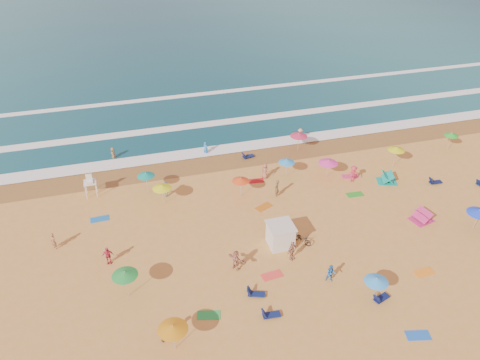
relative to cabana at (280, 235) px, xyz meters
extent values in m
plane|color=gold|center=(-3.44, 2.63, -1.00)|extent=(220.00, 220.00, 0.00)
cube|color=#0C4756|center=(-3.44, 86.63, -1.00)|extent=(220.00, 140.00, 0.18)
plane|color=olive|center=(-3.44, 15.13, -0.99)|extent=(220.00, 220.00, 0.00)
cube|color=white|center=(-3.44, 17.63, -0.90)|extent=(200.00, 2.20, 0.05)
cube|color=white|center=(-3.44, 24.63, -0.90)|extent=(200.00, 1.60, 0.05)
cube|color=white|center=(-3.44, 34.63, -0.90)|extent=(200.00, 1.20, 0.05)
cube|color=silver|center=(0.00, 0.00, 0.00)|extent=(2.00, 2.00, 2.00)
cube|color=silver|center=(0.00, 0.00, 1.06)|extent=(2.20, 2.20, 0.12)
imported|color=black|center=(1.90, -0.30, -0.51)|extent=(1.57, 1.92, 0.98)
cone|color=green|center=(24.62, 10.48, 1.05)|extent=(1.60, 1.60, 0.35)
cone|color=green|center=(-13.12, -2.45, 1.31)|extent=(1.94, 1.94, 0.35)
cone|color=#3598EE|center=(4.65, -7.74, 0.91)|extent=(1.79, 1.79, 0.35)
cone|color=#E64618|center=(-1.28, 7.96, 0.99)|extent=(1.68, 1.68, 0.35)
cone|color=#3198DE|center=(4.32, 10.07, 0.99)|extent=(1.72, 1.72, 0.35)
cone|color=yellow|center=(-8.85, 8.79, 0.99)|extent=(1.85, 1.85, 0.35)
cone|color=orange|center=(-10.47, -8.14, 1.12)|extent=(2.03, 2.03, 0.35)
cone|color=#EF3599|center=(8.47, 8.86, 0.94)|extent=(2.04, 2.04, 0.35)
cone|color=#1D45F8|center=(17.51, -2.87, 1.04)|extent=(2.06, 2.06, 0.35)
cone|color=#C62C4F|center=(7.70, 15.13, 1.07)|extent=(1.99, 1.99, 0.35)
cone|color=#118E7E|center=(-10.11, 11.01, 1.26)|extent=(1.73, 1.73, 0.35)
cone|color=yellow|center=(16.41, 8.81, 1.30)|extent=(1.83, 1.83, 0.35)
cube|color=#0F1D4F|center=(-3.74, -5.10, -0.83)|extent=(1.41, 0.97, 0.34)
cube|color=#101C53|center=(-3.30, -7.32, -0.83)|extent=(1.34, 0.66, 0.34)
cube|color=#0F184E|center=(5.20, -8.06, -0.83)|extent=(1.41, 0.94, 0.34)
cube|color=#0D1745|center=(18.89, 4.66, -0.83)|extent=(1.33, 0.63, 0.34)
cube|color=#101C52|center=(1.68, 15.13, -0.83)|extent=(1.38, 0.79, 0.34)
cube|color=#1D6BB6|center=(-14.95, 7.97, -0.98)|extent=(1.74, 0.93, 0.03)
cube|color=green|center=(-7.66, -5.97, -0.98)|extent=(1.86, 1.25, 0.03)
cube|color=#C66816|center=(0.37, 5.58, -0.98)|extent=(1.90, 1.50, 0.03)
cube|color=#F24039|center=(-1.91, -3.40, -0.98)|extent=(1.78, 1.04, 0.03)
cube|color=red|center=(1.03, 10.23, -0.98)|extent=(1.78, 1.03, 0.03)
cube|color=blue|center=(5.96, -11.70, -0.98)|extent=(1.85, 1.23, 0.03)
cube|color=green|center=(9.86, 5.09, -0.98)|extent=(1.76, 0.98, 0.03)
cube|color=orange|center=(10.01, -6.42, -0.98)|extent=(1.76, 0.98, 0.03)
cube|color=#DE3470|center=(10.95, 8.32, -0.98)|extent=(1.84, 1.20, 0.03)
imported|color=#9F6A49|center=(-18.75, 4.77, -0.20)|extent=(0.67, 0.69, 1.59)
imported|color=tan|center=(8.98, 17.64, -0.40)|extent=(0.99, 1.25, 1.70)
imported|color=blue|center=(2.31, -5.19, -0.22)|extent=(0.94, 0.87, 1.56)
imported|color=#C7314E|center=(-14.37, 1.65, -0.18)|extent=(0.97, 0.45, 1.63)
imported|color=tan|center=(-4.46, -1.84, -0.09)|extent=(1.47, 1.65, 1.82)
imported|color=#2554AD|center=(-8.39, 10.03, -0.21)|extent=(1.03, 0.60, 1.58)
imported|color=#C73144|center=(10.71, 7.37, -0.06)|extent=(1.31, 0.88, 1.88)
imported|color=#2A7AC4|center=(-2.78, 17.38, -0.37)|extent=(0.72, 0.77, 1.77)
imported|color=brown|center=(-10.95, -7.19, -0.22)|extent=(0.96, 0.94, 1.56)
imported|color=#A3614B|center=(2.13, 10.56, -0.15)|extent=(0.88, 0.99, 1.70)
imported|color=brown|center=(-13.06, 19.15, -0.44)|extent=(0.61, 0.85, 1.63)
imported|color=brown|center=(2.16, 7.00, -0.07)|extent=(0.75, 0.81, 1.87)
imported|color=tan|center=(0.29, -2.00, -0.09)|extent=(1.16, 0.90, 1.83)
camera|label=1|loc=(-11.81, -28.90, 25.73)|focal=35.00mm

